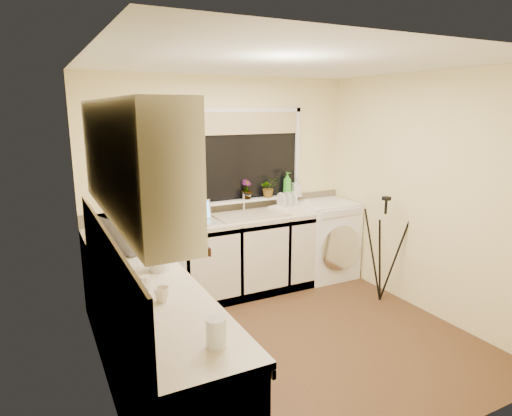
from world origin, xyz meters
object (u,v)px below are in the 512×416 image
object	(u,v)px
soap_bottle_clear	(296,186)
washing_machine	(324,239)
microwave	(129,232)
soap_bottle_green	(287,184)
cup_left	(162,294)
tripod	(383,249)
plant_a	(198,193)
plant_d	(269,187)
glass_jug	(216,332)
laptop	(200,217)
kettle	(159,257)
cup_back	(308,203)
plant_c	(246,189)
steel_jar	(145,283)
dish_rack	(288,208)

from	to	relation	value
soap_bottle_clear	washing_machine	bearing A→B (deg)	-30.21
washing_machine	microwave	distance (m)	2.63
soap_bottle_green	cup_left	xyz separation A→B (m)	(-2.12, -1.99, -0.24)
tripod	plant_a	world-z (taller)	plant_a
plant_a	plant_d	xyz separation A→B (m)	(0.89, -0.01, -0.01)
tripod	cup_left	xyz separation A→B (m)	(-2.68, -0.87, 0.36)
glass_jug	soap_bottle_clear	distance (m)	3.39
tripod	soap_bottle_clear	world-z (taller)	soap_bottle_clear
laptop	plant_d	xyz separation A→B (m)	(0.96, 0.24, 0.21)
washing_machine	kettle	world-z (taller)	kettle
plant_a	glass_jug	bearing A→B (deg)	-108.01
soap_bottle_clear	cup_back	size ratio (longest dim) A/B	1.91
tripod	microwave	bearing A→B (deg)	-163.39
microwave	cup_back	bearing A→B (deg)	-97.77
microwave	plant_d	distance (m)	1.96
cup_left	plant_c	bearing A→B (deg)	51.90
kettle	soap_bottle_green	world-z (taller)	soap_bottle_green
glass_jug	tripod	bearing A→B (deg)	30.76
glass_jug	steel_jar	xyz separation A→B (m)	(-0.16, 0.88, -0.03)
tripod	washing_machine	bearing A→B (deg)	121.84
plant_c	kettle	bearing A→B (deg)	-134.81
steel_jar	cup_back	size ratio (longest dim) A/B	0.91
tripod	plant_d	bearing A→B (deg)	150.85
steel_jar	tripod	bearing A→B (deg)	13.43
glass_jug	cup_left	xyz separation A→B (m)	(-0.10, 0.66, -0.03)
laptop	cup_back	distance (m)	1.47
cup_left	plant_a	bearing A→B (deg)	64.10
tripod	cup_back	size ratio (longest dim) A/B	10.82
soap_bottle_clear	plant_c	bearing A→B (deg)	177.89
microwave	plant_d	bearing A→B (deg)	-91.06
washing_machine	soap_bottle_green	distance (m)	0.85
plant_c	soap_bottle_clear	world-z (taller)	plant_c
kettle	plant_c	size ratio (longest dim) A/B	0.90
cup_back	cup_left	world-z (taller)	cup_left
plant_c	plant_d	world-z (taller)	plant_d
dish_rack	soap_bottle_clear	size ratio (longest dim) A/B	1.92
washing_machine	kettle	size ratio (longest dim) A/B	4.66
plant_d	plant_c	bearing A→B (deg)	175.51
tripod	microwave	xyz separation A→B (m)	(-2.63, 0.34, 0.46)
soap_bottle_green	cup_back	distance (m)	0.36
soap_bottle_clear	dish_rack	bearing A→B (deg)	-141.02
steel_jar	microwave	size ratio (longest dim) A/B	0.19
tripod	microwave	distance (m)	2.69
kettle	cup_back	size ratio (longest dim) A/B	1.89
microwave	plant_a	size ratio (longest dim) A/B	2.11
plant_c	laptop	bearing A→B (deg)	-159.02
kettle	dish_rack	distance (m)	2.26
microwave	cup_left	distance (m)	1.22
tripod	plant_d	size ratio (longest dim) A/B	5.02
laptop	microwave	distance (m)	0.99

